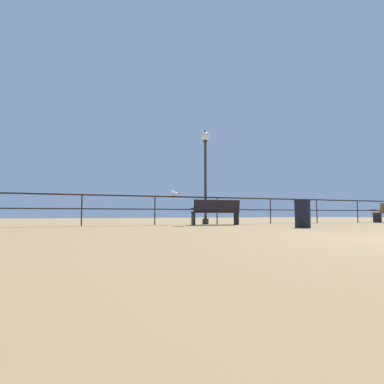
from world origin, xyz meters
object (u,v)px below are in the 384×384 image
(trash_bin, at_px, (302,214))
(seagull_on_rail, at_px, (174,193))
(bench_near_left, at_px, (216,210))
(lamppost_center, at_px, (205,164))

(trash_bin, bearing_deg, seagull_on_rail, 128.36)
(trash_bin, bearing_deg, bench_near_left, 116.77)
(bench_near_left, bearing_deg, seagull_on_rail, 152.79)
(seagull_on_rail, distance_m, trash_bin, 4.64)
(lamppost_center, height_order, trash_bin, lamppost_center)
(lamppost_center, xyz_separation_m, seagull_on_rail, (-1.37, -0.18, -1.22))
(bench_near_left, height_order, lamppost_center, lamppost_center)
(bench_near_left, xyz_separation_m, trash_bin, (1.45, -2.88, -0.12))
(seagull_on_rail, height_order, trash_bin, seagull_on_rail)
(lamppost_center, xyz_separation_m, trash_bin, (1.48, -3.77, -1.98))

